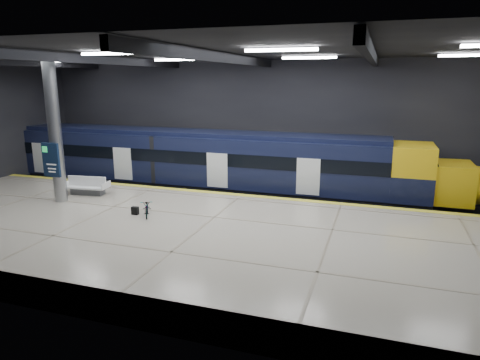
% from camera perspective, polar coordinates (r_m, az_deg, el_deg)
% --- Properties ---
extents(ground, '(30.00, 30.00, 0.00)m').
position_cam_1_polar(ground, '(19.72, -2.31, -7.12)').
color(ground, black).
rests_on(ground, ground).
extents(room_shell, '(30.10, 16.10, 8.05)m').
position_cam_1_polar(room_shell, '(18.51, -2.48, 9.70)').
color(room_shell, black).
rests_on(room_shell, ground).
extents(platform, '(30.00, 11.00, 1.10)m').
position_cam_1_polar(platform, '(17.36, -5.26, -8.14)').
color(platform, '#B7AC9B').
rests_on(platform, ground).
extents(safety_strip, '(30.00, 0.40, 0.01)m').
position_cam_1_polar(safety_strip, '(21.85, 0.20, -2.01)').
color(safety_strip, yellow).
rests_on(safety_strip, platform).
extents(rails, '(30.00, 1.52, 0.16)m').
position_cam_1_polar(rails, '(24.66, 2.19, -2.70)').
color(rails, gray).
rests_on(rails, ground).
extents(train, '(29.40, 2.84, 3.79)m').
position_cam_1_polar(train, '(25.18, -4.45, 2.24)').
color(train, black).
rests_on(train, ground).
extents(bench, '(2.25, 1.14, 0.95)m').
position_cam_1_polar(bench, '(23.27, -19.66, -1.01)').
color(bench, '#595B60').
rests_on(bench, platform).
extents(bicycle, '(1.11, 1.47, 0.74)m').
position_cam_1_polar(bicycle, '(18.93, -12.30, -3.62)').
color(bicycle, '#99999E').
rests_on(bicycle, platform).
extents(pannier_bag, '(0.30, 0.18, 0.35)m').
position_cam_1_polar(pannier_bag, '(19.29, -13.82, -3.99)').
color(pannier_bag, black).
rests_on(pannier_bag, platform).
extents(info_column, '(0.90, 0.78, 6.90)m').
position_cam_1_polar(info_column, '(21.95, -23.50, 5.89)').
color(info_column, '#9EA0A5').
rests_on(info_column, platform).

